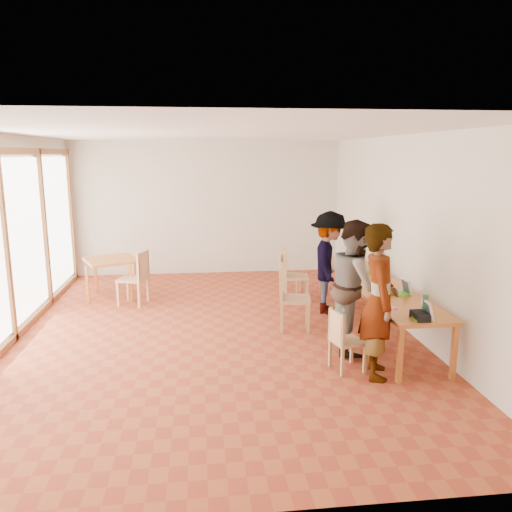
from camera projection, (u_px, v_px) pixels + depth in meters
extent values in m
plane|color=#A34927|center=(214.00, 333.00, 7.70)|extent=(8.00, 8.00, 0.00)
cube|color=beige|center=(207.00, 208.00, 11.29)|extent=(6.00, 0.10, 3.00)
cube|color=beige|center=(228.00, 329.00, 3.50)|extent=(6.00, 0.10, 3.00)
cube|color=beige|center=(406.00, 233.00, 7.73)|extent=(0.10, 8.00, 3.00)
cube|color=white|center=(3.00, 241.00, 7.07)|extent=(0.10, 8.00, 3.00)
cube|color=white|center=(211.00, 131.00, 7.09)|extent=(6.00, 8.00, 0.04)
cube|color=#C66B2C|center=(373.00, 283.00, 7.80)|extent=(0.80, 4.00, 0.05)
cube|color=#C66B2C|center=(400.00, 355.00, 5.95)|extent=(0.06, 0.06, 0.70)
cube|color=#C66B2C|center=(322.00, 277.00, 9.73)|extent=(0.06, 0.06, 0.70)
cube|color=#C66B2C|center=(454.00, 353.00, 6.03)|extent=(0.06, 0.06, 0.70)
cube|color=#C66B2C|center=(355.00, 276.00, 9.80)|extent=(0.06, 0.06, 0.70)
cube|color=#C66B2C|center=(111.00, 260.00, 9.48)|extent=(0.90, 0.90, 0.05)
cube|color=#C66B2C|center=(87.00, 285.00, 9.13)|extent=(0.05, 0.05, 0.70)
cube|color=#C66B2C|center=(96.00, 275.00, 9.89)|extent=(0.05, 0.05, 0.70)
cube|color=#C66B2C|center=(131.00, 284.00, 9.22)|extent=(0.05, 0.05, 0.70)
cube|color=#C66B2C|center=(136.00, 274.00, 9.98)|extent=(0.05, 0.05, 0.70)
cube|color=tan|center=(348.00, 341.00, 6.31)|extent=(0.45, 0.45, 0.04)
cube|color=tan|center=(337.00, 327.00, 6.21)|extent=(0.12, 0.37, 0.39)
cube|color=tan|center=(295.00, 299.00, 7.77)|extent=(0.55, 0.55, 0.05)
cube|color=tan|center=(281.00, 282.00, 7.73)|extent=(0.12, 0.48, 0.50)
cube|color=tan|center=(296.00, 277.00, 9.28)|extent=(0.51, 0.51, 0.04)
cube|color=tan|center=(285.00, 263.00, 9.23)|extent=(0.11, 0.45, 0.47)
cube|color=tan|center=(290.00, 275.00, 9.72)|extent=(0.49, 0.49, 0.04)
cube|color=tan|center=(282.00, 264.00, 9.72)|extent=(0.17, 0.36, 0.39)
cube|color=tan|center=(133.00, 279.00, 9.05)|extent=(0.59, 0.59, 0.04)
cube|color=tan|center=(143.00, 265.00, 8.96)|extent=(0.18, 0.46, 0.49)
imported|color=gray|center=(379.00, 301.00, 6.04)|extent=(0.59, 0.78, 1.91)
imported|color=gray|center=(355.00, 286.00, 6.86)|extent=(0.82, 0.99, 1.84)
imported|color=gray|center=(329.00, 263.00, 8.53)|extent=(0.92, 1.26, 1.76)
cube|color=#54B927|center=(420.00, 318.00, 6.03)|extent=(0.22, 0.29, 0.03)
cube|color=white|center=(428.00, 310.00, 6.02)|extent=(0.10, 0.25, 0.22)
cube|color=#54B927|center=(400.00, 293.00, 7.09)|extent=(0.21, 0.28, 0.03)
cube|color=white|center=(406.00, 286.00, 7.08)|extent=(0.10, 0.25, 0.22)
cube|color=#54B927|center=(366.00, 271.00, 8.41)|extent=(0.18, 0.24, 0.02)
cube|color=white|center=(371.00, 266.00, 8.41)|extent=(0.08, 0.21, 0.19)
imported|color=#C48813|center=(391.00, 291.00, 7.06)|extent=(0.16, 0.16, 0.10)
cylinder|color=#1C7238|center=(425.00, 305.00, 6.10)|extent=(0.07, 0.07, 0.28)
cylinder|color=silver|center=(424.00, 301.00, 6.59)|extent=(0.07, 0.07, 0.09)
cylinder|color=white|center=(346.00, 261.00, 9.14)|extent=(0.08, 0.08, 0.06)
cube|color=#E54F9E|center=(394.00, 308.00, 6.43)|extent=(0.05, 0.10, 0.01)
cube|color=black|center=(420.00, 316.00, 6.00)|extent=(0.16, 0.26, 0.09)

